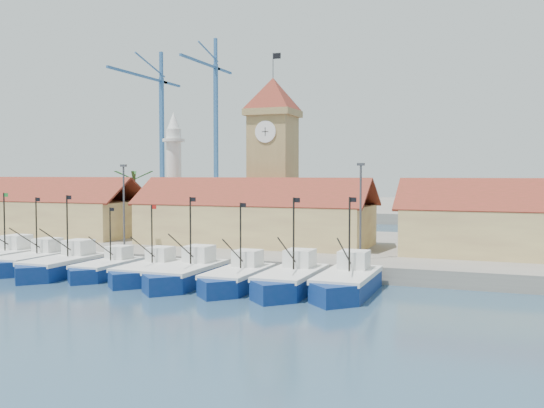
% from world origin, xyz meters
% --- Properties ---
extents(ground, '(400.00, 400.00, 0.00)m').
position_xyz_m(ground, '(0.00, 0.00, 0.00)').
color(ground, '#1C394B').
rests_on(ground, ground).
extents(quay, '(140.00, 32.00, 1.50)m').
position_xyz_m(quay, '(0.00, 24.00, 0.75)').
color(quay, gray).
rests_on(quay, ground).
extents(terminal, '(240.00, 80.00, 2.00)m').
position_xyz_m(terminal, '(0.00, 110.00, 1.00)').
color(terminal, gray).
rests_on(terminal, ground).
extents(boat_1, '(3.67, 10.05, 7.60)m').
position_xyz_m(boat_1, '(-16.85, 3.20, 0.79)').
color(boat_1, navy).
rests_on(boat_1, ground).
extents(boat_2, '(3.83, 10.49, 7.94)m').
position_xyz_m(boat_2, '(-12.12, 1.98, 0.82)').
color(boat_2, navy).
rests_on(boat_2, ground).
extents(boat_3, '(3.27, 8.95, 6.77)m').
position_xyz_m(boat_3, '(-7.76, 2.79, 0.70)').
color(boat_3, navy).
rests_on(boat_3, ground).
extents(boat_4, '(3.43, 9.40, 7.11)m').
position_xyz_m(boat_4, '(-3.09, 2.45, 0.74)').
color(boat_4, navy).
rests_on(boat_4, ground).
extents(boat_5, '(3.84, 10.51, 7.95)m').
position_xyz_m(boat_5, '(1.10, 1.83, 0.82)').
color(boat_5, navy).
rests_on(boat_5, ground).
extents(boat_6, '(3.63, 9.93, 7.52)m').
position_xyz_m(boat_6, '(5.88, 1.81, 0.78)').
color(boat_6, navy).
rests_on(boat_6, ground).
extents(boat_7, '(3.88, 10.62, 8.04)m').
position_xyz_m(boat_7, '(10.45, 2.09, 0.83)').
color(boat_7, navy).
rests_on(boat_7, ground).
extents(boat_8, '(3.92, 10.73, 8.12)m').
position_xyz_m(boat_8, '(14.97, 2.63, 0.84)').
color(boat_8, navy).
rests_on(boat_8, ground).
extents(hall_left, '(31.20, 10.13, 7.61)m').
position_xyz_m(hall_left, '(-32.00, 20.00, 3.99)').
color(hall_left, '#E2CB7C').
rests_on(hall_left, quay).
extents(hall_center, '(27.04, 10.13, 7.61)m').
position_xyz_m(hall_center, '(0.00, 20.00, 3.99)').
color(hall_center, '#E2CB7C').
rests_on(hall_center, quay).
extents(clock_tower, '(5.80, 5.80, 22.70)m').
position_xyz_m(clock_tower, '(0.00, 26.00, 11.96)').
color(clock_tower, '#A18852').
rests_on(clock_tower, quay).
extents(minaret, '(3.00, 3.00, 16.30)m').
position_xyz_m(minaret, '(-15.00, 28.00, 9.73)').
color(minaret, silver).
rests_on(minaret, quay).
extents(palm_tree, '(5.60, 5.03, 8.39)m').
position_xyz_m(palm_tree, '(-20.00, 26.00, 6.25)').
color(palm_tree, brown).
rests_on(palm_tree, quay).
extents(lamp_posts, '(80.70, 0.25, 9.03)m').
position_xyz_m(lamp_posts, '(0.50, 12.00, 6.48)').
color(lamp_posts, '#3F3F44').
rests_on(lamp_posts, quay).
extents(crane_blue_far, '(1.00, 34.42, 40.79)m').
position_xyz_m(crane_blue_far, '(-61.38, 100.30, 24.78)').
color(crane_blue_far, '#2F5C8F').
rests_on(crane_blue_far, terminal).
extents(crane_blue_near, '(1.00, 29.60, 44.64)m').
position_xyz_m(crane_blue_near, '(-47.81, 107.06, 26.49)').
color(crane_blue_near, '#2F5C8F').
rests_on(crane_blue_near, terminal).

